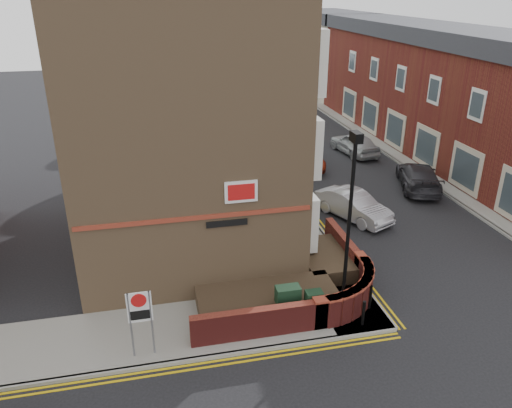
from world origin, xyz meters
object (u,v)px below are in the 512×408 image
object	(u,v)px
lamppost	(349,227)
utility_cabinet_large	(288,302)
silver_car_near	(353,205)
zone_sign	(140,312)

from	to	relation	value
lamppost	utility_cabinet_large	bearing A→B (deg)	176.99
silver_car_near	zone_sign	bearing A→B (deg)	-166.47
silver_car_near	utility_cabinet_large	bearing A→B (deg)	-151.54
utility_cabinet_large	zone_sign	distance (m)	4.86
lamppost	utility_cabinet_large	xyz separation A→B (m)	(-1.90, 0.10, -2.62)
lamppost	zone_sign	distance (m)	6.85
zone_sign	utility_cabinet_large	bearing A→B (deg)	9.69
lamppost	silver_car_near	world-z (taller)	lamppost
utility_cabinet_large	silver_car_near	bearing A→B (deg)	53.14
zone_sign	silver_car_near	world-z (taller)	zone_sign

